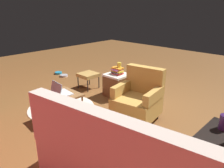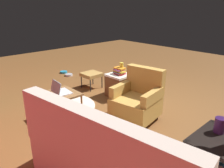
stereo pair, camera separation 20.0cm
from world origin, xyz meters
name	(u,v)px [view 2 (the right image)]	position (x,y,z in m)	size (l,w,h in m)	color
ground	(122,104)	(0.00, 0.00, 0.00)	(12.00, 12.00, 0.00)	brown
couch	(115,164)	(-1.44, 1.58, 0.33)	(2.00, 1.09, 1.00)	beige
armchair	(138,100)	(-0.60, 0.26, 0.36)	(0.76, 0.78, 0.87)	#B78C3F
small_vase	(220,125)	(-2.03, 0.61, 0.63)	(0.11, 0.11, 0.17)	#33194C
book_stack_shelf	(223,168)	(-2.17, 0.71, 0.22)	(0.27, 0.21, 0.14)	gold
laptop_desk	(63,96)	(0.27, 1.13, 0.42)	(0.56, 0.44, 0.48)	olive
laptop	(60,90)	(0.27, 1.18, 0.53)	(0.35, 0.29, 0.21)	silver
wicker_hamper	(119,85)	(0.36, -0.27, 0.24)	(0.45, 0.45, 0.48)	brown
book_stack_hamper	(119,71)	(0.36, -0.27, 0.55)	(0.25, 0.21, 0.14)	red
yellow_mug	(122,65)	(0.35, -0.32, 0.67)	(0.08, 0.08, 0.10)	yellow
tv_remote	(119,72)	(0.46, -0.35, 0.49)	(0.05, 0.16, 0.02)	#262628
ottoman	(91,75)	(1.14, -0.15, 0.31)	(0.40, 0.40, 0.36)	#AD8442
circular_rug	(63,106)	(0.70, 0.91, 0.01)	(1.23, 1.23, 0.01)	beige
pet_bowl_steel	(69,75)	(2.30, -0.26, 0.03)	(0.20, 0.20, 0.05)	silver
pet_bowl_teal	(64,72)	(2.63, -0.30, 0.03)	(0.20, 0.20, 0.05)	teal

